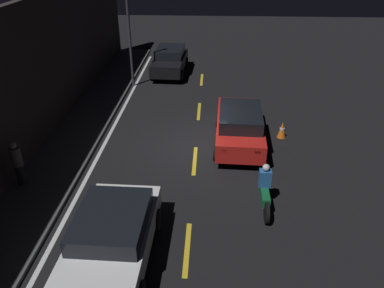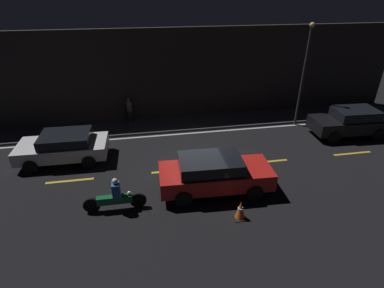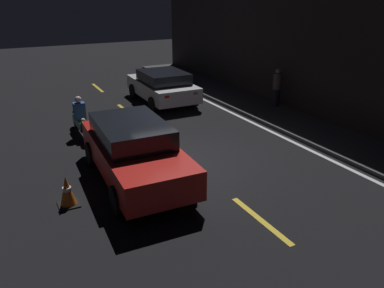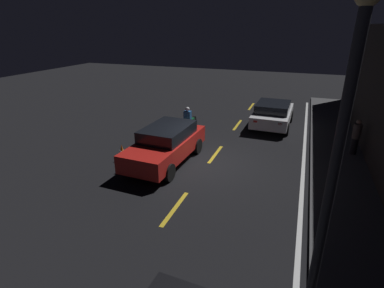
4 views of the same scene
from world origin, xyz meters
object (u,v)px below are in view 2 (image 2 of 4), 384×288
street_lamp (304,71)px  motorcycle (115,197)px  traffic_cone_near (240,210)px  sedan_white (64,146)px  van_black (351,121)px  pedestrian (130,110)px  taxi_red (214,173)px

street_lamp → motorcycle: bearing=-149.6°
traffic_cone_near → street_lamp: 9.77m
sedan_white → van_black: size_ratio=0.98×
van_black → pedestrian: pedestrian is taller
pedestrian → taxi_red: bearing=-65.4°
traffic_cone_near → pedestrian: (-3.90, 9.14, 0.54)m
sedan_white → traffic_cone_near: size_ratio=5.63×
street_lamp → traffic_cone_near: bearing=-128.7°
taxi_red → motorcycle: bearing=-169.9°
sedan_white → taxi_red: 7.31m
taxi_red → street_lamp: size_ratio=0.79×
motorcycle → pedestrian: 7.90m
van_black → motorcycle: 13.18m
pedestrian → street_lamp: (9.74, -1.86, 2.34)m
taxi_red → van_black: size_ratio=1.08×
traffic_cone_near → pedestrian: pedestrian is taller
sedan_white → van_black: bearing=-178.5°
van_black → pedestrian: size_ratio=2.70×
pedestrian → street_lamp: bearing=-10.8°
van_black → motorcycle: (-12.50, -4.18, -0.26)m
taxi_red → motorcycle: size_ratio=1.96×
taxi_red → motorcycle: taxi_red is taller
van_black → sedan_white: bearing=3.1°
sedan_white → traffic_cone_near: 8.77m
sedan_white → taxi_red: bearing=152.1°
pedestrian → street_lamp: street_lamp is taller
taxi_red → van_black: 9.35m
taxi_red → pedestrian: 8.08m
pedestrian → sedan_white: bearing=-128.7°
van_black → motorcycle: size_ratio=1.81×
traffic_cone_near → street_lamp: bearing=51.3°
traffic_cone_near → sedan_white: bearing=142.3°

